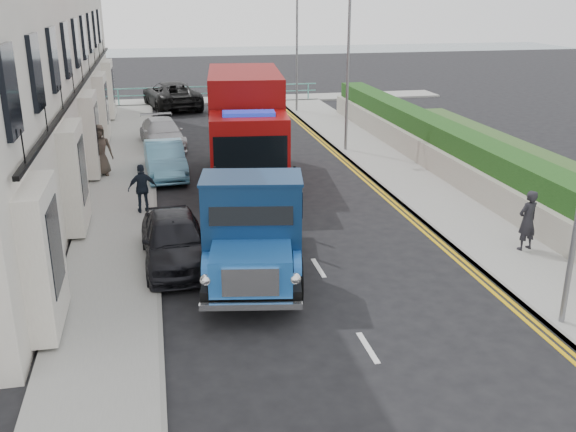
{
  "coord_description": "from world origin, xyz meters",
  "views": [
    {
      "loc": [
        -3.85,
        -12.66,
        6.74
      ],
      "look_at": [
        -0.76,
        2.22,
        1.4
      ],
      "focal_mm": 40.0,
      "sensor_mm": 36.0,
      "label": 1
    }
  ],
  "objects_px": {
    "lamp_far": "(295,42)",
    "bedford_lorry": "(253,236)",
    "lamp_mid": "(345,60)",
    "parked_car_front": "(174,240)",
    "pedestrian_east_near": "(527,220)",
    "red_lorry": "(246,125)"
  },
  "relations": [
    {
      "from": "bedford_lorry",
      "to": "lamp_far",
      "type": "bearing_deg",
      "value": 85.2
    },
    {
      "from": "lamp_mid",
      "to": "pedestrian_east_near",
      "type": "height_order",
      "value": "lamp_mid"
    },
    {
      "from": "parked_car_front",
      "to": "pedestrian_east_near",
      "type": "relative_size",
      "value": 2.42
    },
    {
      "from": "bedford_lorry",
      "to": "red_lorry",
      "type": "height_order",
      "value": "red_lorry"
    },
    {
      "from": "red_lorry",
      "to": "parked_car_front",
      "type": "distance_m",
      "value": 8.14
    },
    {
      "from": "bedford_lorry",
      "to": "pedestrian_east_near",
      "type": "relative_size",
      "value": 3.62
    },
    {
      "from": "lamp_mid",
      "to": "bedford_lorry",
      "type": "xyz_separation_m",
      "value": [
        -5.96,
        -12.61,
        -2.74
      ]
    },
    {
      "from": "red_lorry",
      "to": "parked_car_front",
      "type": "xyz_separation_m",
      "value": [
        -2.98,
        -7.44,
        -1.42
      ]
    },
    {
      "from": "lamp_far",
      "to": "parked_car_front",
      "type": "xyz_separation_m",
      "value": [
        -7.78,
        -20.99,
        -3.31
      ]
    },
    {
      "from": "parked_car_front",
      "to": "pedestrian_east_near",
      "type": "distance_m",
      "value": 9.39
    },
    {
      "from": "lamp_mid",
      "to": "pedestrian_east_near",
      "type": "distance_m",
      "value": 12.65
    },
    {
      "from": "lamp_far",
      "to": "red_lorry",
      "type": "height_order",
      "value": "lamp_far"
    },
    {
      "from": "bedford_lorry",
      "to": "parked_car_front",
      "type": "bearing_deg",
      "value": 148.16
    },
    {
      "from": "red_lorry",
      "to": "pedestrian_east_near",
      "type": "bearing_deg",
      "value": -47.57
    },
    {
      "from": "lamp_mid",
      "to": "parked_car_front",
      "type": "xyz_separation_m",
      "value": [
        -7.78,
        -10.99,
        -3.31
      ]
    },
    {
      "from": "lamp_far",
      "to": "bedford_lorry",
      "type": "distance_m",
      "value": 23.55
    },
    {
      "from": "red_lorry",
      "to": "lamp_mid",
      "type": "bearing_deg",
      "value": 42.68
    },
    {
      "from": "lamp_far",
      "to": "parked_car_front",
      "type": "height_order",
      "value": "lamp_far"
    },
    {
      "from": "lamp_mid",
      "to": "parked_car_front",
      "type": "bearing_deg",
      "value": -125.28
    },
    {
      "from": "lamp_mid",
      "to": "red_lorry",
      "type": "height_order",
      "value": "lamp_mid"
    },
    {
      "from": "lamp_mid",
      "to": "pedestrian_east_near",
      "type": "relative_size",
      "value": 4.21
    },
    {
      "from": "lamp_far",
      "to": "red_lorry",
      "type": "relative_size",
      "value": 0.9
    }
  ]
}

